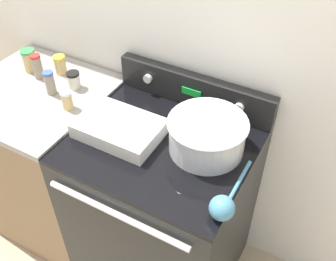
{
  "coord_description": "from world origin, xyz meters",
  "views": [
    {
      "loc": [
        0.58,
        -0.67,
        1.99
      ],
      "look_at": [
        0.02,
        0.33,
        0.96
      ],
      "focal_mm": 42.0,
      "sensor_mm": 36.0,
      "label": 1
    }
  ],
  "objects_px": {
    "ladle": "(223,206)",
    "spice_jar_white_cap": "(67,100)",
    "mixing_bowl": "(207,134)",
    "spice_jar_red_cap": "(37,67)",
    "spice_jar_black_cap": "(74,80)",
    "spice_jar_blue_cap": "(50,83)",
    "spice_jar_yellow_cap": "(60,65)",
    "spice_jar_green_cap": "(29,60)",
    "casserole_dish": "(119,127)"
  },
  "relations": [
    {
      "from": "mixing_bowl",
      "to": "spice_jar_green_cap",
      "type": "relative_size",
      "value": 2.75
    },
    {
      "from": "mixing_bowl",
      "to": "spice_jar_yellow_cap",
      "type": "xyz_separation_m",
      "value": [
        -0.84,
        0.13,
        -0.02
      ]
    },
    {
      "from": "spice_jar_black_cap",
      "to": "spice_jar_yellow_cap",
      "type": "distance_m",
      "value": 0.15
    },
    {
      "from": "spice_jar_black_cap",
      "to": "spice_jar_blue_cap",
      "type": "distance_m",
      "value": 0.11
    },
    {
      "from": "spice_jar_black_cap",
      "to": "mixing_bowl",
      "type": "bearing_deg",
      "value": -5.33
    },
    {
      "from": "casserole_dish",
      "to": "ladle",
      "type": "height_order",
      "value": "ladle"
    },
    {
      "from": "mixing_bowl",
      "to": "spice_jar_green_cap",
      "type": "xyz_separation_m",
      "value": [
        -0.98,
        0.08,
        -0.01
      ]
    },
    {
      "from": "casserole_dish",
      "to": "spice_jar_red_cap",
      "type": "height_order",
      "value": "spice_jar_red_cap"
    },
    {
      "from": "spice_jar_black_cap",
      "to": "spice_jar_red_cap",
      "type": "distance_m",
      "value": 0.2
    },
    {
      "from": "mixing_bowl",
      "to": "spice_jar_red_cap",
      "type": "bearing_deg",
      "value": 176.98
    },
    {
      "from": "spice_jar_white_cap",
      "to": "ladle",
      "type": "bearing_deg",
      "value": -13.05
    },
    {
      "from": "mixing_bowl",
      "to": "casserole_dish",
      "type": "distance_m",
      "value": 0.36
    },
    {
      "from": "spice_jar_white_cap",
      "to": "spice_jar_green_cap",
      "type": "distance_m",
      "value": 0.38
    },
    {
      "from": "spice_jar_white_cap",
      "to": "mixing_bowl",
      "type": "bearing_deg",
      "value": 6.4
    },
    {
      "from": "spice_jar_white_cap",
      "to": "spice_jar_black_cap",
      "type": "relative_size",
      "value": 1.08
    },
    {
      "from": "spice_jar_red_cap",
      "to": "spice_jar_yellow_cap",
      "type": "bearing_deg",
      "value": 52.35
    },
    {
      "from": "spice_jar_black_cap",
      "to": "spice_jar_white_cap",
      "type": "bearing_deg",
      "value": -61.51
    },
    {
      "from": "spice_jar_yellow_cap",
      "to": "spice_jar_white_cap",
      "type": "bearing_deg",
      "value": -43.9
    },
    {
      "from": "spice_jar_black_cap",
      "to": "spice_jar_blue_cap",
      "type": "relative_size",
      "value": 0.71
    },
    {
      "from": "spice_jar_white_cap",
      "to": "spice_jar_red_cap",
      "type": "bearing_deg",
      "value": 156.65
    },
    {
      "from": "spice_jar_black_cap",
      "to": "spice_jar_green_cap",
      "type": "relative_size",
      "value": 0.72
    },
    {
      "from": "mixing_bowl",
      "to": "spice_jar_green_cap",
      "type": "distance_m",
      "value": 0.99
    },
    {
      "from": "spice_jar_white_cap",
      "to": "spice_jar_green_cap",
      "type": "height_order",
      "value": "spice_jar_green_cap"
    },
    {
      "from": "mixing_bowl",
      "to": "spice_jar_yellow_cap",
      "type": "bearing_deg",
      "value": 171.11
    },
    {
      "from": "spice_jar_blue_cap",
      "to": "spice_jar_green_cap",
      "type": "distance_m",
      "value": 0.24
    },
    {
      "from": "spice_jar_blue_cap",
      "to": "spice_jar_green_cap",
      "type": "relative_size",
      "value": 1.01
    },
    {
      "from": "mixing_bowl",
      "to": "spice_jar_green_cap",
      "type": "bearing_deg",
      "value": 175.54
    },
    {
      "from": "spice_jar_black_cap",
      "to": "spice_jar_blue_cap",
      "type": "xyz_separation_m",
      "value": [
        -0.06,
        -0.09,
        0.02
      ]
    },
    {
      "from": "ladle",
      "to": "spice_jar_yellow_cap",
      "type": "relative_size",
      "value": 3.47
    },
    {
      "from": "spice_jar_white_cap",
      "to": "spice_jar_blue_cap",
      "type": "xyz_separation_m",
      "value": [
        -0.14,
        0.05,
        0.01
      ]
    },
    {
      "from": "casserole_dish",
      "to": "ladle",
      "type": "bearing_deg",
      "value": -17.53
    },
    {
      "from": "spice_jar_green_cap",
      "to": "spice_jar_yellow_cap",
      "type": "bearing_deg",
      "value": 20.79
    },
    {
      "from": "casserole_dish",
      "to": "spice_jar_black_cap",
      "type": "xyz_separation_m",
      "value": [
        -0.36,
        0.16,
        0.02
      ]
    },
    {
      "from": "casserole_dish",
      "to": "spice_jar_red_cap",
      "type": "bearing_deg",
      "value": 165.89
    },
    {
      "from": "spice_jar_blue_cap",
      "to": "spice_jar_green_cap",
      "type": "height_order",
      "value": "spice_jar_blue_cap"
    },
    {
      "from": "ladle",
      "to": "spice_jar_blue_cap",
      "type": "height_order",
      "value": "spice_jar_blue_cap"
    },
    {
      "from": "casserole_dish",
      "to": "spice_jar_blue_cap",
      "type": "height_order",
      "value": "spice_jar_blue_cap"
    },
    {
      "from": "mixing_bowl",
      "to": "spice_jar_white_cap",
      "type": "bearing_deg",
      "value": -173.6
    },
    {
      "from": "ladle",
      "to": "spice_jar_white_cap",
      "type": "bearing_deg",
      "value": 166.95
    },
    {
      "from": "mixing_bowl",
      "to": "spice_jar_black_cap",
      "type": "distance_m",
      "value": 0.71
    },
    {
      "from": "ladle",
      "to": "spice_jar_white_cap",
      "type": "height_order",
      "value": "spice_jar_white_cap"
    },
    {
      "from": "casserole_dish",
      "to": "spice_jar_black_cap",
      "type": "relative_size",
      "value": 4.15
    },
    {
      "from": "mixing_bowl",
      "to": "spice_jar_red_cap",
      "type": "relative_size",
      "value": 2.5
    },
    {
      "from": "spice_jar_yellow_cap",
      "to": "spice_jar_red_cap",
      "type": "relative_size",
      "value": 0.74
    },
    {
      "from": "spice_jar_white_cap",
      "to": "spice_jar_black_cap",
      "type": "height_order",
      "value": "spice_jar_white_cap"
    },
    {
      "from": "casserole_dish",
      "to": "spice_jar_red_cap",
      "type": "xyz_separation_m",
      "value": [
        -0.56,
        0.14,
        0.04
      ]
    },
    {
      "from": "spice_jar_blue_cap",
      "to": "spice_jar_white_cap",
      "type": "bearing_deg",
      "value": -19.92
    },
    {
      "from": "spice_jar_yellow_cap",
      "to": "spice_jar_blue_cap",
      "type": "bearing_deg",
      "value": -64.41
    },
    {
      "from": "ladle",
      "to": "spice_jar_green_cap",
      "type": "xyz_separation_m",
      "value": [
        -1.16,
        0.34,
        0.03
      ]
    },
    {
      "from": "spice_jar_white_cap",
      "to": "spice_jar_red_cap",
      "type": "relative_size",
      "value": 0.71
    }
  ]
}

